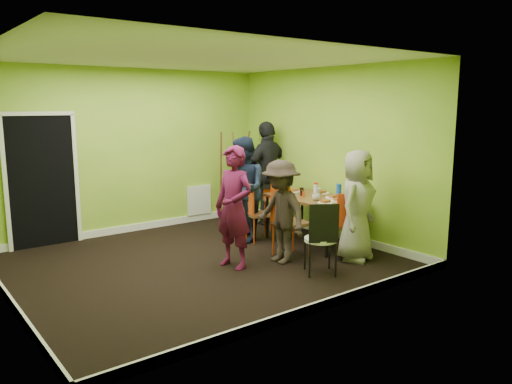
% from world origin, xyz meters
% --- Properties ---
extents(ground, '(5.00, 5.00, 0.00)m').
position_xyz_m(ground, '(0.00, 0.00, 0.00)').
color(ground, black).
rests_on(ground, ground).
extents(room_walls, '(5.04, 4.54, 2.82)m').
position_xyz_m(room_walls, '(-0.02, 0.04, 0.99)').
color(room_walls, '#7CAF2D').
rests_on(room_walls, ground).
extents(dining_table, '(0.90, 1.50, 0.75)m').
position_xyz_m(dining_table, '(1.95, -0.23, 0.70)').
color(dining_table, black).
rests_on(dining_table, ground).
extents(chair_left_far, '(0.48, 0.48, 0.95)m').
position_xyz_m(chair_left_far, '(1.27, 0.41, 0.54)').
color(chair_left_far, '#D54314').
rests_on(chair_left_far, ground).
extents(chair_left_near, '(0.47, 0.47, 1.07)m').
position_xyz_m(chair_left_near, '(1.11, -0.55, 0.60)').
color(chair_left_near, '#D54314').
rests_on(chair_left_near, ground).
extents(chair_back_end, '(0.61, 0.66, 1.10)m').
position_xyz_m(chair_back_end, '(2.23, 1.09, 0.78)').
color(chair_back_end, '#D54314').
rests_on(chair_back_end, ground).
extents(chair_front_end, '(0.50, 0.50, 0.95)m').
position_xyz_m(chair_front_end, '(1.85, -0.99, 0.53)').
color(chair_front_end, '#D54314').
rests_on(chair_front_end, ground).
extents(chair_bentwood, '(0.52, 0.52, 0.97)m').
position_xyz_m(chair_bentwood, '(0.96, -1.40, 0.54)').
color(chair_bentwood, black).
rests_on(chair_bentwood, ground).
extents(easel, '(0.69, 0.64, 1.71)m').
position_xyz_m(easel, '(1.88, 1.92, 0.84)').
color(easel, brown).
rests_on(easel, ground).
extents(plate_near_left, '(0.25, 0.25, 0.01)m').
position_xyz_m(plate_near_left, '(1.76, 0.23, 0.76)').
color(plate_near_left, white).
rests_on(plate_near_left, dining_table).
extents(plate_near_right, '(0.23, 0.23, 0.01)m').
position_xyz_m(plate_near_right, '(1.73, -0.70, 0.76)').
color(plate_near_right, white).
rests_on(plate_near_right, dining_table).
extents(plate_far_back, '(0.23, 0.23, 0.01)m').
position_xyz_m(plate_far_back, '(2.01, 0.31, 0.76)').
color(plate_far_back, white).
rests_on(plate_far_back, dining_table).
extents(plate_far_front, '(0.24, 0.24, 0.01)m').
position_xyz_m(plate_far_front, '(2.00, -0.71, 0.76)').
color(plate_far_front, white).
rests_on(plate_far_front, dining_table).
extents(plate_wall_back, '(0.26, 0.26, 0.01)m').
position_xyz_m(plate_wall_back, '(2.27, -0.08, 0.76)').
color(plate_wall_back, white).
rests_on(plate_wall_back, dining_table).
extents(plate_wall_front, '(0.26, 0.26, 0.01)m').
position_xyz_m(plate_wall_front, '(2.13, -0.49, 0.76)').
color(plate_wall_front, white).
rests_on(plate_wall_front, dining_table).
extents(thermos, '(0.07, 0.07, 0.20)m').
position_xyz_m(thermos, '(1.98, -0.24, 0.85)').
color(thermos, white).
rests_on(thermos, dining_table).
extents(blue_bottle, '(0.08, 0.08, 0.22)m').
position_xyz_m(blue_bottle, '(2.20, -0.52, 0.86)').
color(blue_bottle, blue).
rests_on(blue_bottle, dining_table).
extents(orange_bottle, '(0.04, 0.04, 0.09)m').
position_xyz_m(orange_bottle, '(1.82, -0.12, 0.79)').
color(orange_bottle, '#D54314').
rests_on(orange_bottle, dining_table).
extents(glass_mid, '(0.06, 0.06, 0.09)m').
position_xyz_m(glass_mid, '(1.88, -0.03, 0.79)').
color(glass_mid, black).
rests_on(glass_mid, dining_table).
extents(glass_back, '(0.07, 0.07, 0.09)m').
position_xyz_m(glass_back, '(2.05, 0.17, 0.79)').
color(glass_back, black).
rests_on(glass_back, dining_table).
extents(glass_front, '(0.06, 0.06, 0.10)m').
position_xyz_m(glass_front, '(2.10, -0.65, 0.80)').
color(glass_front, black).
rests_on(glass_front, dining_table).
extents(cup_a, '(0.12, 0.12, 0.09)m').
position_xyz_m(cup_a, '(1.78, -0.45, 0.80)').
color(cup_a, white).
rests_on(cup_a, dining_table).
extents(cup_b, '(0.11, 0.11, 0.10)m').
position_xyz_m(cup_b, '(2.15, -0.12, 0.80)').
color(cup_b, white).
rests_on(cup_b, dining_table).
extents(person_standing, '(0.53, 0.68, 1.66)m').
position_xyz_m(person_standing, '(0.26, -0.44, 0.83)').
color(person_standing, '#550E35').
rests_on(person_standing, ground).
extents(person_left_far, '(0.88, 0.99, 1.69)m').
position_xyz_m(person_left_far, '(1.14, 0.56, 0.85)').
color(person_left_far, '#141E33').
rests_on(person_left_far, ground).
extents(person_left_near, '(0.56, 0.95, 1.45)m').
position_xyz_m(person_left_near, '(0.90, -0.66, 0.72)').
color(person_left_near, '#2B211C').
rests_on(person_left_near, ground).
extents(person_back_end, '(1.14, 0.55, 1.89)m').
position_xyz_m(person_back_end, '(2.23, 1.29, 0.95)').
color(person_back_end, black).
rests_on(person_back_end, ground).
extents(person_front_end, '(0.89, 0.73, 1.58)m').
position_xyz_m(person_front_end, '(1.83, -1.22, 0.79)').
color(person_front_end, gray).
rests_on(person_front_end, ground).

